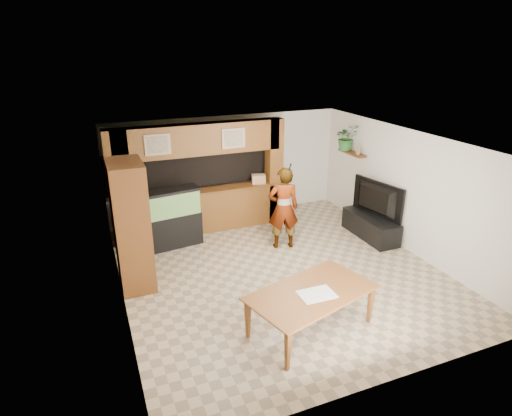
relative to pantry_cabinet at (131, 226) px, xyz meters
name	(u,v)px	position (x,y,z in m)	size (l,w,h in m)	color
floor	(280,271)	(2.70, -0.60, -1.19)	(6.50, 6.50, 0.00)	tan
ceiling	(283,143)	(2.70, -0.60, 1.41)	(6.50, 6.50, 0.00)	white
wall_back	(227,167)	(2.70, 2.65, 0.11)	(6.00, 6.00, 0.00)	silver
wall_left	(116,236)	(-0.30, -0.60, 0.11)	(6.50, 6.50, 0.00)	silver
wall_right	(408,191)	(5.70, -0.60, 0.11)	(6.50, 6.50, 0.00)	silver
partition	(197,177)	(1.75, 2.04, 0.12)	(4.20, 0.99, 2.60)	brown
wall_clock	(109,184)	(-0.27, 0.40, 0.71)	(0.05, 0.25, 0.25)	black
wall_shelf	(352,153)	(5.55, 1.35, 0.51)	(0.25, 0.90, 0.04)	brown
pantry_cabinet	(131,226)	(0.00, 0.00, 0.00)	(0.60, 0.97, 2.38)	brown
trash_can	(135,269)	(-0.01, 0.12, -0.94)	(0.27, 0.27, 0.50)	#B2B2B7
aquarium	(173,219)	(1.00, 1.35, -0.54)	(1.20, 0.45, 1.33)	black
tv_stand	(370,226)	(5.35, 0.09, -0.93)	(0.56, 1.54, 0.51)	black
television	(373,200)	(5.35, 0.09, -0.27)	(1.42, 0.19, 0.82)	black
photo_frame	(358,150)	(5.55, 1.12, 0.62)	(0.03, 0.14, 0.19)	tan
potted_plant	(347,137)	(5.52, 1.59, 0.85)	(0.58, 0.50, 0.64)	#2A6829
person	(283,208)	(3.22, 0.39, -0.27)	(0.67, 0.44, 1.83)	tan
microphone	(290,167)	(3.27, 0.23, 0.69)	(0.04, 0.04, 0.17)	black
dining_table	(312,312)	(2.37, -2.50, -0.84)	(1.99, 1.11, 0.70)	brown
newspaper_a	(317,294)	(2.39, -2.55, -0.49)	(0.54, 0.39, 0.01)	silver
counter_box	(259,179)	(3.24, 1.85, -0.04)	(0.32, 0.22, 0.22)	tan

